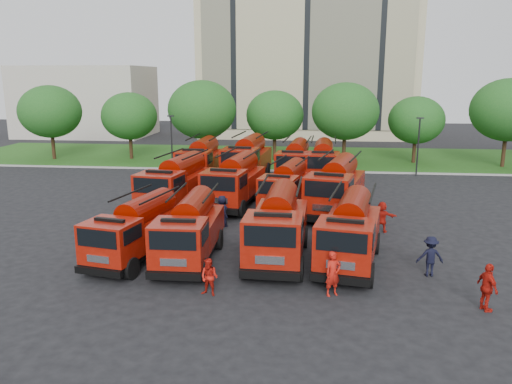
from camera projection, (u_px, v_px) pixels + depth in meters
ground at (263, 229)px, 28.57m from camera, size 140.00×140.00×0.00m
lawn at (285, 157)px, 53.75m from camera, size 70.00×16.00×0.12m
curb at (281, 171)px, 45.89m from camera, size 70.00×0.30×0.14m
apartment_building at (307, 48)px, 72.00m from camera, size 30.00×14.18×25.00m
side_building at (87, 101)px, 73.10m from camera, size 18.00×12.00×10.00m
tree_0 at (50, 112)px, 51.17m from camera, size 6.30×6.30×7.70m
tree_1 at (129, 116)px, 51.44m from camera, size 5.71×5.71×6.98m
tree_2 at (202, 110)px, 49.00m from camera, size 6.72×6.72×8.22m
tree_3 at (275, 115)px, 50.87m from camera, size 5.88×5.88×7.19m
tree_4 at (345, 111)px, 48.59m from camera, size 6.55×6.55×8.01m
tree_5 at (416, 120)px, 49.05m from camera, size 5.46×5.46×6.68m
tree_6 at (508, 110)px, 46.53m from camera, size 6.89×6.89×8.42m
lamp_post_0 at (172, 140)px, 45.59m from camera, size 0.60×0.25×5.11m
lamp_post_1 at (418, 143)px, 43.37m from camera, size 0.60×0.25×5.11m
fire_truck_0 at (137, 229)px, 23.60m from camera, size 3.43×6.68×2.90m
fire_truck_1 at (190, 230)px, 23.35m from camera, size 2.53×6.67×3.01m
fire_truck_2 at (278, 225)px, 23.57m from camera, size 2.86×7.29×3.28m
fire_truck_3 at (350, 231)px, 22.94m from camera, size 3.59×7.20×3.13m
fire_truck_4 at (176, 183)px, 32.57m from camera, size 3.66×7.79×3.41m
fire_truck_5 at (235, 181)px, 33.26m from camera, size 3.56×7.67×3.36m
fire_truck_6 at (287, 186)px, 32.78m from camera, size 3.52×6.88×2.99m
fire_truck_7 at (336, 187)px, 31.40m from camera, size 4.33×8.03×3.47m
fire_truck_8 at (201, 160)px, 41.37m from camera, size 2.93×7.65×3.45m
fire_truck_9 at (247, 159)px, 41.55m from camera, size 3.58×8.23×3.64m
fire_truck_10 at (296, 162)px, 40.84m from camera, size 3.20×7.58×3.36m
fire_truck_11 at (323, 163)px, 40.36m from camera, size 3.02×7.60×3.41m
firefighter_0 at (332, 295)px, 19.90m from camera, size 0.82×0.75×1.83m
firefighter_1 at (210, 295)px, 19.90m from camera, size 0.83×0.60×1.53m
firefighter_2 at (485, 311)px, 18.59m from camera, size 0.92×1.22×1.85m
firefighter_3 at (429, 275)px, 21.87m from camera, size 1.19×0.67×1.79m
firefighter_4 at (222, 226)px, 29.10m from camera, size 0.99×1.07×1.83m
firefighter_5 at (381, 232)px, 28.04m from camera, size 1.73×1.00×1.75m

